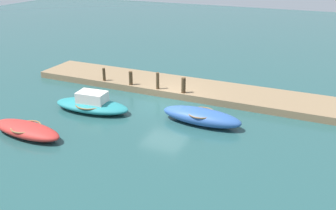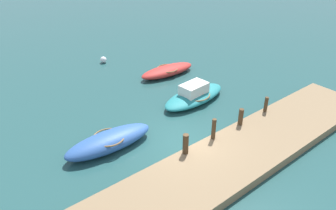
# 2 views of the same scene
# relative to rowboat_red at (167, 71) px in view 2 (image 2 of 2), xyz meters

# --- Properties ---
(ground_plane) EXTENTS (84.00, 84.00, 0.00)m
(ground_plane) POSITION_rel_rowboat_red_xyz_m (-4.28, -6.51, -0.32)
(ground_plane) COLOR #234C4C
(dock_platform) EXTENTS (19.75, 3.22, 0.42)m
(dock_platform) POSITION_rel_rowboat_red_xyz_m (-4.28, -8.86, -0.11)
(dock_platform) COLOR #846B4C
(dock_platform) RESTS_ON ground_plane
(rowboat_red) EXTENTS (4.05, 1.58, 0.63)m
(rowboat_red) POSITION_rel_rowboat_red_xyz_m (0.00, 0.00, 0.00)
(rowboat_red) COLOR #B72D28
(rowboat_red) RESTS_ON ground_plane
(rowboat_blue) EXTENTS (4.28, 1.56, 0.81)m
(rowboat_blue) POSITION_rel_rowboat_red_xyz_m (-7.18, -4.69, 0.09)
(rowboat_blue) COLOR #2D569E
(rowboat_blue) RESTS_ON ground_plane
(motorboat_teal) EXTENTS (4.49, 2.10, 1.12)m
(motorboat_teal) POSITION_rel_rowboat_red_xyz_m (-1.10, -3.81, 0.07)
(motorboat_teal) COLOR teal
(motorboat_teal) RESTS_ON ground_plane
(mooring_post_west) EXTENTS (0.25, 0.25, 0.93)m
(mooring_post_west) POSITION_rel_rowboat_red_xyz_m (-5.06, -7.50, 0.56)
(mooring_post_west) COLOR #47331E
(mooring_post_west) RESTS_ON dock_platform
(mooring_post_mid_west) EXTENTS (0.19, 0.19, 1.03)m
(mooring_post_mid_west) POSITION_rel_rowboat_red_xyz_m (-3.37, -7.50, 0.61)
(mooring_post_mid_west) COLOR #47331E
(mooring_post_mid_west) RESTS_ON dock_platform
(mooring_post_mid_east) EXTENTS (0.23, 0.23, 0.86)m
(mooring_post_mid_east) POSITION_rel_rowboat_red_xyz_m (-1.49, -7.50, 0.52)
(mooring_post_mid_east) COLOR #47331E
(mooring_post_mid_east) RESTS_ON dock_platform
(mooring_post_east) EXTENTS (0.19, 0.19, 0.83)m
(mooring_post_east) POSITION_rel_rowboat_red_xyz_m (0.49, -7.50, 0.51)
(mooring_post_east) COLOR #47331E
(mooring_post_east) RESTS_ON dock_platform
(marker_buoy) EXTENTS (0.46, 0.46, 0.46)m
(marker_buoy) POSITION_rel_rowboat_red_xyz_m (-2.26, 4.62, -0.09)
(marker_buoy) COLOR silver
(marker_buoy) RESTS_ON ground_plane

